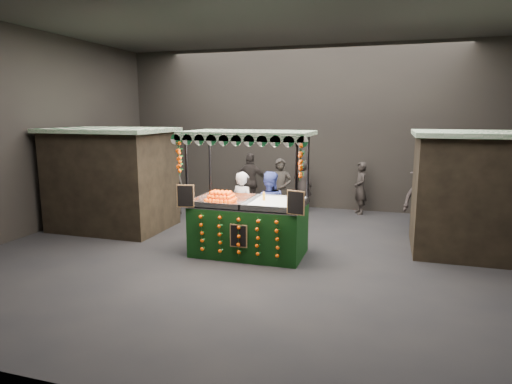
% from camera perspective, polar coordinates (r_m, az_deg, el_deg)
% --- Properties ---
extents(ground, '(12.00, 12.00, 0.00)m').
position_cam_1_polar(ground, '(9.36, 1.16, -8.22)').
color(ground, black).
rests_on(ground, ground).
extents(market_hall, '(12.10, 10.10, 5.05)m').
position_cam_1_polar(market_hall, '(8.89, 1.25, 12.93)').
color(market_hall, black).
rests_on(market_hall, ground).
extents(neighbour_stall_left, '(3.00, 2.20, 2.60)m').
position_cam_1_polar(neighbour_stall_left, '(11.85, -18.33, 1.70)').
color(neighbour_stall_left, black).
rests_on(neighbour_stall_left, ground).
extents(neighbour_stall_right, '(3.00, 2.20, 2.60)m').
position_cam_1_polar(neighbour_stall_right, '(10.37, 27.79, -0.14)').
color(neighbour_stall_right, black).
rests_on(neighbour_stall_right, ground).
extents(juice_stall, '(2.70, 1.59, 2.62)m').
position_cam_1_polar(juice_stall, '(9.17, -0.95, -3.34)').
color(juice_stall, black).
rests_on(juice_stall, ground).
extents(vendor_grey, '(0.71, 0.61, 1.66)m').
position_cam_1_polar(vendor_grey, '(10.06, -1.73, -2.01)').
color(vendor_grey, gray).
rests_on(vendor_grey, ground).
extents(vendor_blue, '(0.91, 0.76, 1.68)m').
position_cam_1_polar(vendor_blue, '(9.97, 1.68, -2.07)').
color(vendor_blue, navy).
rests_on(vendor_blue, ground).
extents(shopper_0, '(0.70, 0.51, 1.75)m').
position_cam_1_polar(shopper_0, '(12.06, 3.24, 0.26)').
color(shopper_0, black).
rests_on(shopper_0, ground).
extents(shopper_1, '(1.09, 1.11, 1.80)m').
position_cam_1_polar(shopper_1, '(10.64, 24.17, -1.85)').
color(shopper_1, black).
rests_on(shopper_1, ground).
extents(shopper_2, '(1.06, 0.49, 1.77)m').
position_cam_1_polar(shopper_2, '(13.38, -0.71, 1.32)').
color(shopper_2, '#2A2422').
rests_on(shopper_2, ground).
extents(shopper_3, '(1.26, 1.15, 1.70)m').
position_cam_1_polar(shopper_3, '(11.83, 20.88, -0.72)').
color(shopper_3, black).
rests_on(shopper_3, ground).
extents(shopper_4, '(0.92, 0.67, 1.73)m').
position_cam_1_polar(shopper_4, '(12.81, -11.15, 0.63)').
color(shopper_4, '#2B2723').
rests_on(shopper_4, ground).
extents(shopper_5, '(1.34, 1.74, 1.84)m').
position_cam_1_polar(shopper_5, '(11.00, 25.23, -1.46)').
color(shopper_5, '#2E2A26').
rests_on(shopper_5, ground).
extents(shopper_6, '(0.56, 0.67, 1.55)m').
position_cam_1_polar(shopper_6, '(13.28, 13.51, 0.50)').
color(shopper_6, black).
rests_on(shopper_6, ground).
extents(shopper_7, '(0.57, 0.38, 1.56)m').
position_cam_1_polar(shopper_7, '(13.38, 6.16, 0.81)').
color(shopper_7, black).
rests_on(shopper_7, ground).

